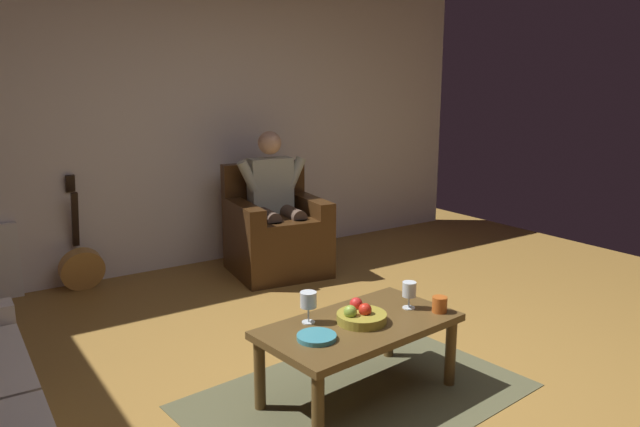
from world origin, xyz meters
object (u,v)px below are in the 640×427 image
Objects in this scene: coffee_table at (359,333)px; wine_glass_far at (409,291)px; person_seated at (275,197)px; guitar at (81,265)px; fruit_bowl at (361,316)px; decorative_dish at (317,337)px; armchair at (276,235)px; candle_jar at (440,304)px; wine_glass_near at (308,301)px.

wine_glass_far is at bearing -179.12° from coffee_table.
person_seated is at bearing -108.89° from coffee_table.
guitar reaches higher than fruit_bowl.
wine_glass_far reaches higher than coffee_table.
fruit_bowl is 0.32m from decorative_dish.
decorative_dish is (0.31, 0.05, -0.02)m from fruit_bowl.
coffee_table is 0.32m from decorative_dish.
armchair is 6.16× the size of wine_glass_far.
decorative_dish is at bearing 72.68° from person_seated.
wine_glass_far is 0.66m from decorative_dish.
guitar is 3.54× the size of fruit_bowl.
person_seated reaches higher than candle_jar.
wine_glass_near is at bearing -13.92° from wine_glass_far.
decorative_dish is 2.27× the size of candle_jar.
wine_glass_near reaches higher than coffee_table.
armchair is 2.18m from wine_glass_far.
person_seated is 1.12× the size of coffee_table.
guitar is at bearing -65.16° from candle_jar.
candle_jar is at bearing 91.06° from person_seated.
person_seated reaches higher than wine_glass_far.
wine_glass_near is 0.86× the size of decorative_dish.
wine_glass_far is at bearing 87.93° from armchair.
person_seated is at bearing -100.09° from wine_glass_far.
guitar is 2.72m from decorative_dish.
person_seated is at bearing -96.96° from candle_jar.
fruit_bowl is at bearing -170.84° from decorative_dish.
wine_glass_near reaches higher than fruit_bowl.
person_seated is 8.09× the size of wine_glass_far.
decorative_dish is at bearing 9.15° from coffee_table.
guitar is 2.56m from wine_glass_near.
guitar is (1.55, -0.47, -0.46)m from person_seated.
coffee_table is 7.22× the size of wine_glass_far.
wine_glass_far is 0.78× the size of decorative_dish.
guitar reaches higher than candle_jar.
armchair is at bearing -100.08° from wine_glass_far.
fruit_bowl is (-0.01, -0.00, 0.10)m from coffee_table.
person_seated reaches higher than decorative_dish.
armchair reaches higher than guitar.
guitar is (1.55, -0.47, -0.13)m from armchair.
candle_jar is (0.28, 2.27, 0.13)m from armchair.
wine_glass_near is at bearing -22.30° from candle_jar.
person_seated reaches higher than fruit_bowl.
candle_jar is at bearing 157.70° from wine_glass_near.
fruit_bowl is (0.72, 2.14, -0.21)m from person_seated.
person_seated is 2.21m from wine_glass_near.
guitar is at bearing -72.67° from coffee_table.
wine_glass_near is (0.22, -0.15, 0.18)m from coffee_table.
armchair is 1.62m from guitar.
fruit_bowl is at bearing -170.64° from coffee_table.
guitar is at bearing -76.51° from wine_glass_near.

